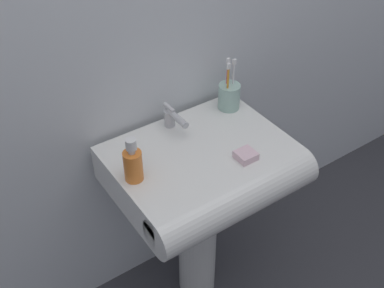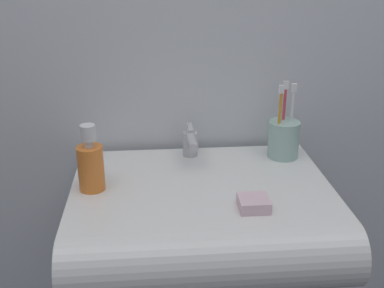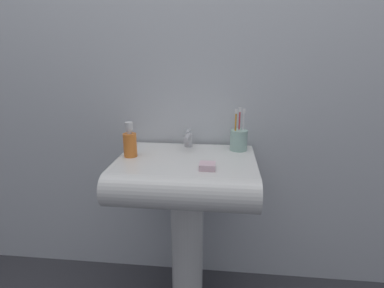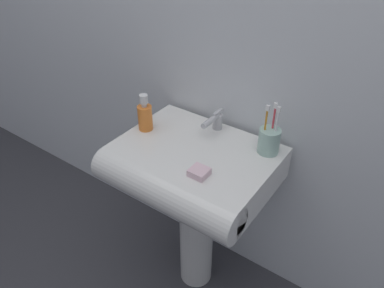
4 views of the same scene
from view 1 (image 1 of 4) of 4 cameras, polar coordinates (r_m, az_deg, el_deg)
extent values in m
plane|color=#38383D|center=(2.10, 0.59, -16.22)|extent=(6.00, 6.00, 0.00)
cylinder|color=white|center=(1.85, 0.65, -10.86)|extent=(0.15, 0.15, 0.61)
cube|color=white|center=(1.59, 0.74, -2.28)|extent=(0.57, 0.40, 0.13)
cylinder|color=white|center=(1.48, 5.21, -6.52)|extent=(0.57, 0.13, 0.13)
cylinder|color=#B7B7BC|center=(1.63, -2.69, 3.09)|extent=(0.04, 0.04, 0.06)
cylinder|color=#B7B7BC|center=(1.57, -1.74, 3.09)|extent=(0.02, 0.10, 0.02)
cube|color=#B7B7BC|center=(1.60, -2.73, 4.32)|extent=(0.01, 0.06, 0.01)
cylinder|color=#99BFB2|center=(1.71, 4.42, 5.63)|extent=(0.08, 0.08, 0.09)
cylinder|color=orange|center=(1.67, 4.23, 6.61)|extent=(0.01, 0.01, 0.15)
cube|color=white|center=(1.62, 4.37, 9.18)|extent=(0.01, 0.01, 0.02)
cylinder|color=white|center=(1.70, 4.88, 7.15)|extent=(0.01, 0.01, 0.15)
cube|color=white|center=(1.65, 5.04, 9.67)|extent=(0.01, 0.01, 0.02)
cylinder|color=#D83F4C|center=(1.69, 4.18, 7.21)|extent=(0.01, 0.01, 0.16)
cube|color=white|center=(1.65, 4.32, 9.79)|extent=(0.01, 0.01, 0.02)
cylinder|color=orange|center=(1.42, -6.99, -2.60)|extent=(0.06, 0.06, 0.10)
cylinder|color=silver|center=(1.38, -7.17, -0.82)|extent=(0.02, 0.02, 0.01)
cylinder|color=silver|center=(1.36, -7.25, -0.04)|extent=(0.03, 0.03, 0.03)
cube|color=silver|center=(1.51, 6.39, -1.35)|extent=(0.06, 0.06, 0.02)
camera|label=2|loc=(0.77, 39.43, -13.00)|focal=45.00mm
camera|label=3|loc=(1.03, 53.68, -14.29)|focal=28.00mm
camera|label=4|loc=(1.33, 55.36, 14.84)|focal=35.00mm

